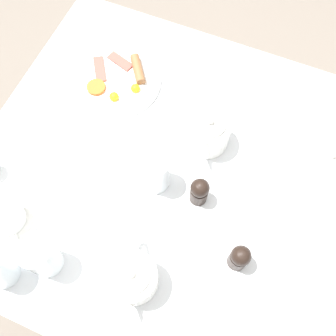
% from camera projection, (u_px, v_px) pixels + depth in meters
% --- Properties ---
extents(ground_plane, '(8.00, 8.00, 0.00)m').
position_uv_depth(ground_plane, '(168.00, 234.00, 1.79)').
color(ground_plane, '#70665B').
extents(table, '(1.10, 1.03, 0.73)m').
position_uv_depth(table, '(168.00, 179.00, 1.18)').
color(table, silver).
rests_on(table, ground_plane).
extents(breakfast_plate, '(0.27, 0.27, 0.04)m').
position_uv_depth(breakfast_plate, '(119.00, 81.00, 1.23)').
color(breakfast_plate, white).
rests_on(breakfast_plate, table).
extents(teapot_near, '(0.12, 0.20, 0.13)m').
position_uv_depth(teapot_near, '(133.00, 278.00, 0.95)').
color(teapot_near, white).
rests_on(teapot_near, table).
extents(teapot_far, '(0.12, 0.21, 0.13)m').
position_uv_depth(teapot_far, '(208.00, 132.00, 1.11)').
color(teapot_far, white).
rests_on(teapot_far, table).
extents(teacup_with_saucer_left, '(0.15, 0.15, 0.06)m').
position_uv_depth(teacup_with_saucer_left, '(333.00, 141.00, 1.13)').
color(teacup_with_saucer_left, white).
rests_on(teacup_with_saucer_left, table).
extents(teacup_with_saucer_right, '(0.15, 0.15, 0.06)m').
position_uv_depth(teacup_with_saucer_right, '(7.00, 218.00, 1.03)').
color(teacup_with_saucer_right, white).
rests_on(teacup_with_saucer_right, table).
extents(water_glass_tall, '(0.08, 0.08, 0.13)m').
position_uv_depth(water_glass_tall, '(156.00, 172.00, 1.05)').
color(water_glass_tall, white).
rests_on(water_glass_tall, table).
extents(water_glass_short, '(0.08, 0.08, 0.14)m').
position_uv_depth(water_glass_short, '(41.00, 258.00, 0.95)').
color(water_glass_short, white).
rests_on(water_glass_short, table).
extents(pepper_grinder, '(0.05, 0.05, 0.10)m').
position_uv_depth(pepper_grinder, '(199.00, 191.00, 1.04)').
color(pepper_grinder, black).
rests_on(pepper_grinder, table).
extents(salt_grinder, '(0.05, 0.05, 0.10)m').
position_uv_depth(salt_grinder, '(239.00, 258.00, 0.97)').
color(salt_grinder, black).
rests_on(salt_grinder, table).
extents(napkin_folded, '(0.14, 0.12, 0.01)m').
position_uv_depth(napkin_folded, '(55.00, 137.00, 1.16)').
color(napkin_folded, white).
rests_on(napkin_folded, table).
extents(fork_by_plate, '(0.13, 0.15, 0.00)m').
position_uv_depth(fork_by_plate, '(283.00, 186.00, 1.10)').
color(fork_by_plate, silver).
rests_on(fork_by_plate, table).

